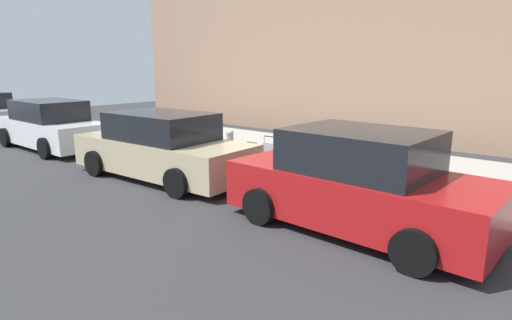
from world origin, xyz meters
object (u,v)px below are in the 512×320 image
Objects in this scene: suitcase_red_2 at (355,167)px; suitcase_teal_3 at (331,164)px; suitcase_black_1 at (378,171)px; suitcase_olive_5 at (290,159)px; parked_car_red_0 at (359,183)px; suitcase_navy_4 at (310,162)px; suitcase_maroon_7 at (252,154)px; suitcase_silver_6 at (271,155)px; parked_car_white_2 at (50,126)px; bollard_post at (212,144)px; parked_car_beige_1 at (162,148)px; fire_hydrant at (230,144)px; suitcase_maroon_0 at (404,174)px.

suitcase_teal_3 is (0.60, 0.04, -0.01)m from suitcase_red_2.
suitcase_black_1 reaches higher than suitcase_olive_5.
suitcase_navy_4 is at bearing -43.27° from parked_car_red_0.
suitcase_maroon_7 is at bearing 1.71° from suitcase_red_2.
suitcase_navy_4 is at bearing -177.81° from suitcase_maroon_7.
suitcase_navy_4 is at bearing 178.98° from suitcase_silver_6.
suitcase_olive_5 is at bearing -165.15° from parked_car_white_2.
suitcase_black_1 is 1.30× the size of bollard_post.
bollard_post is 5.92m from parked_car_white_2.
suitcase_maroon_7 is at bearing 1.25° from suitcase_teal_3.
suitcase_navy_4 reaches higher than bollard_post.
suitcase_black_1 is at bearing 168.79° from suitcase_red_2.
parked_car_white_2 reaches higher than suitcase_maroon_7.
parked_car_beige_1 is at bearing 62.93° from suitcase_maroon_7.
parked_car_red_0 reaches higher than suitcase_teal_3.
suitcase_navy_4 is 2.60m from fire_hydrant.
suitcase_navy_4 reaches higher than suitcase_maroon_7.
parked_car_white_2 reaches higher than fire_hydrant.
parked_car_beige_1 reaches higher than suitcase_black_1.
suitcase_maroon_0 reaches higher than suitcase_silver_6.
suitcase_black_1 is at bearing 176.14° from suitcase_teal_3.
fire_hydrant is 0.57m from bollard_post.
suitcase_red_2 reaches higher than suitcase_olive_5.
fire_hydrant is at bearing 0.72° from suitcase_olive_5.
suitcase_maroon_0 is at bearing -158.16° from parked_car_beige_1.
parked_car_red_0 is (-1.14, 2.20, 0.30)m from suitcase_red_2.
parked_car_white_2 reaches higher than suitcase_teal_3.
suitcase_maroon_7 is 0.12× the size of parked_car_beige_1.
parked_car_red_0 reaches higher than suitcase_maroon_0.
parked_car_beige_1 reaches higher than bollard_post.
suitcase_black_1 is 4.91m from bollard_post.
parked_car_white_2 is at bearing 0.00° from parked_car_beige_1.
suitcase_teal_3 is at bearing -178.75° from suitcase_maroon_7.
suitcase_red_2 is 2.38m from suitcase_silver_6.
suitcase_black_1 reaches higher than suitcase_navy_4.
suitcase_maroon_0 reaches higher than suitcase_maroon_7.
parked_car_beige_1 is at bearing 28.60° from suitcase_red_2.
parked_car_red_0 is at bearing 148.01° from suitcase_silver_6.
parked_car_beige_1 is (4.62, 2.08, 0.25)m from suitcase_black_1.
parked_car_red_0 reaches higher than bollard_post.
parked_car_white_2 is at bearing 14.03° from suitcase_navy_4.
parked_car_white_2 reaches higher than suitcase_navy_4.
suitcase_black_1 is 1.77m from suitcase_navy_4.
suitcase_red_2 is 0.17× the size of parked_car_red_0.
parked_car_red_0 is (-3.52, 2.20, 0.36)m from suitcase_silver_6.
fire_hydrant reaches higher than suitcase_maroon_7.
fire_hydrant is (0.82, -0.02, 0.17)m from suitcase_maroon_7.
suitcase_navy_4 is at bearing -142.73° from parked_car_beige_1.
suitcase_teal_3 is at bearing -147.78° from parked_car_beige_1.
suitcase_silver_6 is at bearing -177.18° from fire_hydrant.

